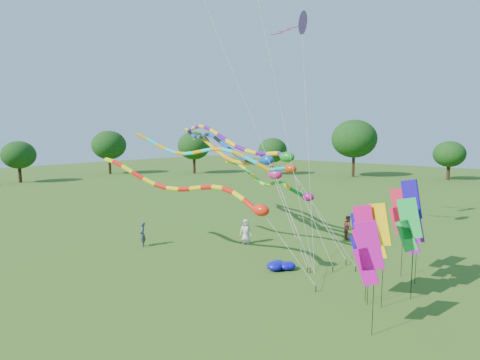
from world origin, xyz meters
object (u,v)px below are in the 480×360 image
Objects in this scene: blue_nylon_heap at (286,266)px; person_c at (348,227)px; person_a at (246,231)px; person_b at (142,234)px; tube_kite_red at (198,190)px; tube_kite_orange at (238,157)px.

person_c is at bearing 91.24° from blue_nylon_heap.
person_a is 7.33m from person_c.
person_b is 0.97× the size of person_c.
tube_kite_red reaches higher than person_b.
blue_nylon_heap is 8.19m from person_c.
tube_kite_red is at bearing -151.74° from blue_nylon_heap.
tube_kite_red is 6.05m from person_a.
tube_kite_red is 8.70× the size of person_b.
tube_kite_red is at bearing -113.88° from person_a.
tube_kite_orange is 10.74× the size of blue_nylon_heap.
person_c is (9.57, 10.45, 0.02)m from person_b.
person_c reaches higher than blue_nylon_heap.
tube_kite_orange reaches higher than blue_nylon_heap.
tube_kite_orange is 9.17m from person_c.
person_b is 14.17m from person_c.
tube_kite_orange is at bearing 91.16° from person_c.
person_c is at bearing 19.46° from person_a.
tube_kite_red reaches higher than person_a.
person_c is at bearing 86.93° from person_b.
person_c is at bearing 62.53° from tube_kite_red.
person_b reaches higher than blue_nylon_heap.
blue_nylon_heap is 0.83× the size of person_c.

